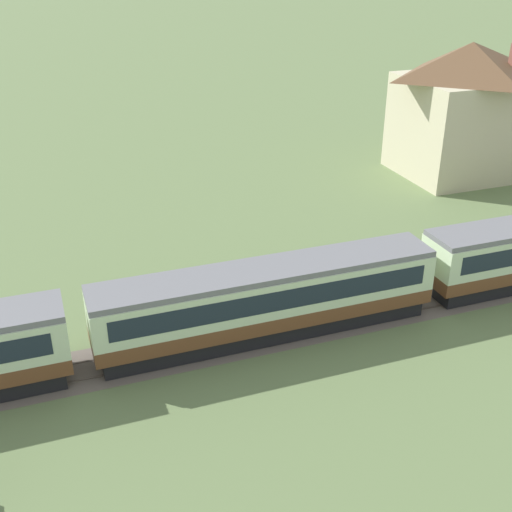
# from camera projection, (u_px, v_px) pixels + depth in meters

# --- Properties ---
(passenger_train) EXTENTS (94.25, 2.92, 3.94)m
(passenger_train) POSITION_uv_depth(u_px,v_px,m) (272.00, 297.00, 32.98)
(passenger_train) COLOR brown
(passenger_train) RESTS_ON ground_plane
(railway_track) EXTENTS (151.72, 3.60, 0.04)m
(railway_track) POSITION_uv_depth(u_px,v_px,m) (58.00, 376.00, 30.60)
(railway_track) COLOR #665B51
(railway_track) RESTS_ON ground_plane
(station_house_brown_roof) EXTENTS (10.71, 9.54, 11.13)m
(station_house_brown_roof) POSITION_uv_depth(u_px,v_px,m) (464.00, 108.00, 54.41)
(station_house_brown_roof) COLOR beige
(station_house_brown_roof) RESTS_ON ground_plane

